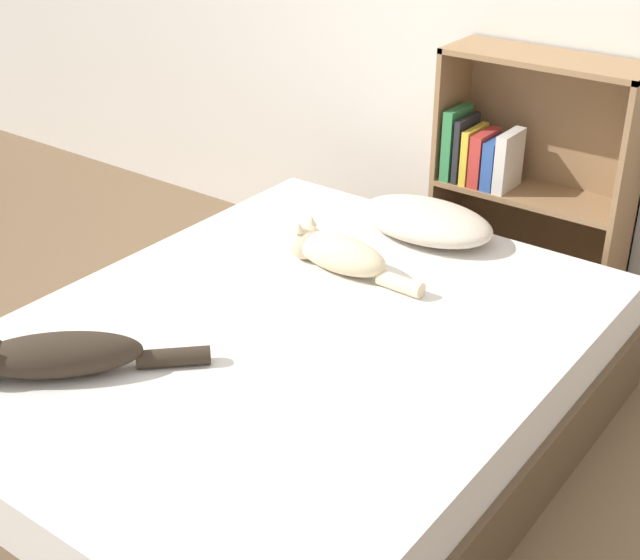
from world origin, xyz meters
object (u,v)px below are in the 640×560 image
bed (291,390)px  cat_dark (50,356)px  pillow (426,221)px  cat_light (335,252)px  bookshelf (527,183)px

bed → cat_dark: (-0.36, -0.55, 0.27)m
bed → cat_dark: 0.71m
pillow → cat_light: size_ratio=0.97×
bed → pillow: size_ratio=3.87×
cat_light → bed: bearing=108.3°
pillow → cat_light: 0.40m
pillow → bed: bearing=-89.0°
cat_light → bookshelf: bookshelf is taller
pillow → cat_dark: bearing=-104.8°
bed → cat_light: size_ratio=3.75×
bed → cat_light: 0.49m
bed → bookshelf: bookshelf is taller
pillow → bookshelf: bearing=67.3°
cat_light → cat_dark: (-0.24, -0.94, 0.00)m
bookshelf → pillow: bearing=-112.7°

